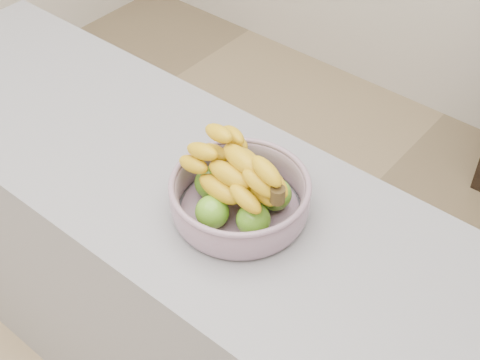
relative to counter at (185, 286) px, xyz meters
The scene contains 2 objects.
counter is the anchor object (origin of this frame).
fruit_bowl 0.55m from the counter, ahead, with size 0.32×0.32×0.19m.
Camera 1 is at (0.89, -0.64, 2.01)m, focal length 50.00 mm.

